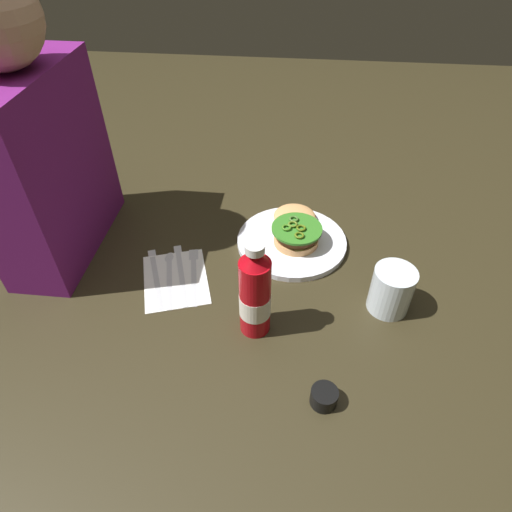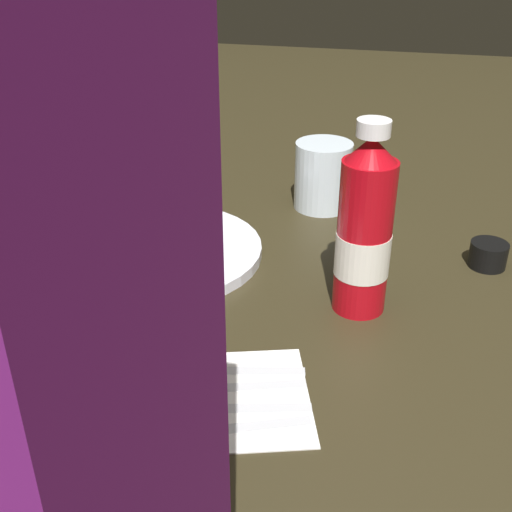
{
  "view_description": "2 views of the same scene",
  "coord_description": "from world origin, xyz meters",
  "px_view_note": "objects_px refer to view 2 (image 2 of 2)",
  "views": [
    {
      "loc": [
        -0.68,
        -0.01,
        0.71
      ],
      "look_at": [
        0.01,
        0.07,
        0.07
      ],
      "focal_mm": 30.56,
      "sensor_mm": 36.0,
      "label": 1
    },
    {
      "loc": [
        -0.16,
        0.69,
        0.41
      ],
      "look_at": [
        -0.01,
        0.09,
        0.07
      ],
      "focal_mm": 44.68,
      "sensor_mm": 36.0,
      "label": 2
    }
  ],
  "objects_px": {
    "butter_knife": "(187,388)",
    "napkin": "(214,398)",
    "water_glass": "(323,176)",
    "burger_sandwich": "(147,228)",
    "condiment_cup": "(488,255)",
    "steak_knife": "(186,431)",
    "ketchup_bottle": "(364,232)",
    "dinner_plate": "(161,251)",
    "spoon_utensil": "(183,406)",
    "fork_utensil": "(195,367)"
  },
  "relations": [
    {
      "from": "burger_sandwich",
      "to": "ketchup_bottle",
      "type": "distance_m",
      "value": 0.3
    },
    {
      "from": "burger_sandwich",
      "to": "water_glass",
      "type": "bearing_deg",
      "value": -135.21
    },
    {
      "from": "spoon_utensil",
      "to": "burger_sandwich",
      "type": "bearing_deg",
      "value": -62.27
    },
    {
      "from": "steak_knife",
      "to": "dinner_plate",
      "type": "bearing_deg",
      "value": -65.2
    },
    {
      "from": "condiment_cup",
      "to": "spoon_utensil",
      "type": "bearing_deg",
      "value": 50.29
    },
    {
      "from": "dinner_plate",
      "to": "water_glass",
      "type": "bearing_deg",
      "value": -131.04
    },
    {
      "from": "dinner_plate",
      "to": "spoon_utensil",
      "type": "bearing_deg",
      "value": 114.87
    },
    {
      "from": "napkin",
      "to": "butter_knife",
      "type": "bearing_deg",
      "value": -9.71
    },
    {
      "from": "butter_knife",
      "to": "napkin",
      "type": "bearing_deg",
      "value": 170.29
    },
    {
      "from": "ketchup_bottle",
      "to": "spoon_utensil",
      "type": "relative_size",
      "value": 1.22
    },
    {
      "from": "condiment_cup",
      "to": "butter_knife",
      "type": "relative_size",
      "value": 0.24
    },
    {
      "from": "dinner_plate",
      "to": "burger_sandwich",
      "type": "relative_size",
      "value": 1.34
    },
    {
      "from": "ketchup_bottle",
      "to": "spoon_utensil",
      "type": "height_order",
      "value": "ketchup_bottle"
    },
    {
      "from": "burger_sandwich",
      "to": "fork_utensil",
      "type": "xyz_separation_m",
      "value": [
        -0.14,
        0.23,
        -0.03
      ]
    },
    {
      "from": "dinner_plate",
      "to": "steak_knife",
      "type": "distance_m",
      "value": 0.34
    },
    {
      "from": "napkin",
      "to": "butter_knife",
      "type": "height_order",
      "value": "butter_knife"
    },
    {
      "from": "fork_utensil",
      "to": "butter_knife",
      "type": "xyz_separation_m",
      "value": [
        -0.0,
        0.03,
        0.0
      ]
    },
    {
      "from": "fork_utensil",
      "to": "condiment_cup",
      "type": "bearing_deg",
      "value": -135.44
    },
    {
      "from": "water_glass",
      "to": "butter_knife",
      "type": "bearing_deg",
      "value": 82.54
    },
    {
      "from": "napkin",
      "to": "water_glass",
      "type": "bearing_deg",
      "value": -93.86
    },
    {
      "from": "water_glass",
      "to": "napkin",
      "type": "distance_m",
      "value": 0.47
    },
    {
      "from": "spoon_utensil",
      "to": "steak_knife",
      "type": "xyz_separation_m",
      "value": [
        -0.01,
        0.03,
        0.0
      ]
    },
    {
      "from": "napkin",
      "to": "steak_knife",
      "type": "height_order",
      "value": "steak_knife"
    },
    {
      "from": "ketchup_bottle",
      "to": "spoon_utensil",
      "type": "bearing_deg",
      "value": 57.06
    },
    {
      "from": "butter_knife",
      "to": "spoon_utensil",
      "type": "height_order",
      "value": "same"
    },
    {
      "from": "burger_sandwich",
      "to": "steak_knife",
      "type": "height_order",
      "value": "burger_sandwich"
    },
    {
      "from": "napkin",
      "to": "butter_knife",
      "type": "xyz_separation_m",
      "value": [
        0.03,
        -0.0,
        0.0
      ]
    },
    {
      "from": "burger_sandwich",
      "to": "spoon_utensil",
      "type": "bearing_deg",
      "value": 117.73
    },
    {
      "from": "condiment_cup",
      "to": "butter_knife",
      "type": "bearing_deg",
      "value": 47.62
    },
    {
      "from": "ketchup_bottle",
      "to": "butter_knife",
      "type": "bearing_deg",
      "value": 52.61
    },
    {
      "from": "napkin",
      "to": "ketchup_bottle",
      "type": "bearing_deg",
      "value": -120.75
    },
    {
      "from": "condiment_cup",
      "to": "steak_knife",
      "type": "bearing_deg",
      "value": 53.77
    },
    {
      "from": "water_glass",
      "to": "steak_knife",
      "type": "relative_size",
      "value": 0.54
    },
    {
      "from": "ketchup_bottle",
      "to": "steak_knife",
      "type": "xyz_separation_m",
      "value": [
        0.13,
        0.24,
        -0.09
      ]
    },
    {
      "from": "water_glass",
      "to": "spoon_utensil",
      "type": "height_order",
      "value": "water_glass"
    },
    {
      "from": "dinner_plate",
      "to": "ketchup_bottle",
      "type": "relative_size",
      "value": 1.2
    },
    {
      "from": "condiment_cup",
      "to": "spoon_utensil",
      "type": "relative_size",
      "value": 0.26
    },
    {
      "from": "burger_sandwich",
      "to": "spoon_utensil",
      "type": "xyz_separation_m",
      "value": [
        -0.15,
        0.28,
        -0.03
      ]
    },
    {
      "from": "napkin",
      "to": "dinner_plate",
      "type": "bearing_deg",
      "value": -59.32
    },
    {
      "from": "water_glass",
      "to": "fork_utensil",
      "type": "bearing_deg",
      "value": 81.73
    },
    {
      "from": "napkin",
      "to": "burger_sandwich",
      "type": "bearing_deg",
      "value": -56.71
    },
    {
      "from": "burger_sandwich",
      "to": "condiment_cup",
      "type": "height_order",
      "value": "burger_sandwich"
    },
    {
      "from": "condiment_cup",
      "to": "water_glass",
      "type": "bearing_deg",
      "value": -30.0
    },
    {
      "from": "dinner_plate",
      "to": "condiment_cup",
      "type": "height_order",
      "value": "condiment_cup"
    },
    {
      "from": "burger_sandwich",
      "to": "water_glass",
      "type": "distance_m",
      "value": 0.29
    },
    {
      "from": "napkin",
      "to": "steak_knife",
      "type": "relative_size",
      "value": 0.95
    },
    {
      "from": "ketchup_bottle",
      "to": "napkin",
      "type": "xyz_separation_m",
      "value": [
        0.12,
        0.19,
        -0.1
      ]
    },
    {
      "from": "condiment_cup",
      "to": "napkin",
      "type": "relative_size",
      "value": 0.27
    },
    {
      "from": "steak_knife",
      "to": "condiment_cup",
      "type": "bearing_deg",
      "value": -126.23
    },
    {
      "from": "water_glass",
      "to": "condiment_cup",
      "type": "height_order",
      "value": "water_glass"
    }
  ]
}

